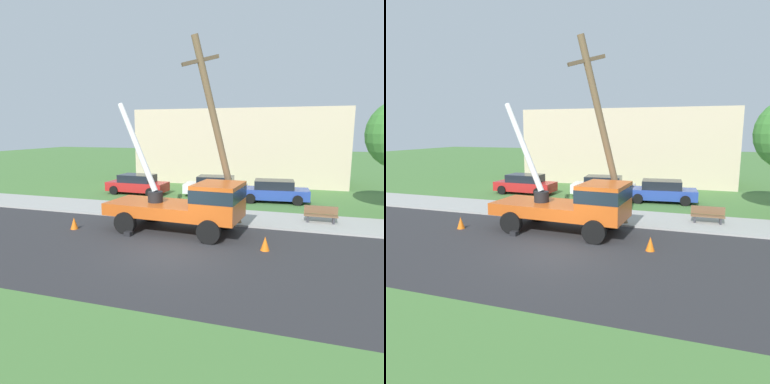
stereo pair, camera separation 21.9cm
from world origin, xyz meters
The scene contains 13 objects.
ground_plane centered at (0.00, 12.00, 0.00)m, with size 120.00×120.00×0.00m, color #477538.
road_asphalt centered at (0.00, 0.00, 0.00)m, with size 80.00×8.83×0.01m, color #2B2B2D.
sidewalk_strip centered at (0.00, 6.09, 0.05)m, with size 80.00×3.35×0.10m, color #9E9E99.
utility_truck centered at (-0.04, 2.78, 1.41)m, with size 6.75×3.21×5.98m.
leaning_utility_pole centered at (0.83, 4.07, 4.49)m, with size 2.55×2.26×8.76m.
traffic_cone_ahead centered at (3.45, 1.35, 0.28)m, with size 0.36×0.36×0.56m, color orange.
traffic_cone_behind centered at (-5.49, 1.67, 0.28)m, with size 0.36×0.36×0.56m, color orange.
traffic_cone_curbside centered at (0.68, 4.25, 0.28)m, with size 0.36×0.36×0.56m, color orange.
parked_sedan_red centered at (-6.89, 11.17, 0.71)m, with size 4.44×2.09×1.42m.
parked_sedan_white centered at (-1.20, 12.01, 0.71)m, with size 4.54×2.26×1.42m.
parked_sedan_blue centered at (2.92, 11.17, 0.71)m, with size 4.54×2.27×1.42m.
park_bench centered at (5.64, 6.16, 0.46)m, with size 1.60×0.45×0.90m.
lowrise_building_backdrop centered at (-0.91, 19.96, 3.20)m, with size 18.00×6.00×6.40m, color #C6B293.
Camera 2 is at (4.97, -11.99, 4.62)m, focal length 33.12 mm.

